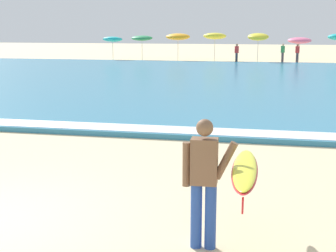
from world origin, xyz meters
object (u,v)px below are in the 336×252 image
Objects in this scene: beach_umbrella_2 at (178,37)px; beachgoer_near_row_mid at (297,53)px; beach_umbrella_0 at (113,39)px; beachgoer_near_row_left at (283,53)px; beachgoer_near_row_right at (237,53)px; beach_umbrella_5 at (300,40)px; beach_umbrella_1 at (142,38)px; beach_umbrella_4 at (258,37)px; surfer_with_board at (225,173)px; beach_umbrella_3 at (215,36)px.

beachgoer_near_row_mid is at bearing -6.40° from beach_umbrella_2.
beach_umbrella_0 is 1.35× the size of beachgoer_near_row_left.
beachgoer_near_row_right is at bearing -167.73° from beachgoer_near_row_mid.
beachgoer_near_row_right is at bearing -150.96° from beach_umbrella_5.
beach_umbrella_1 reaches higher than beach_umbrella_0.
beachgoer_near_row_right is (8.53, -2.24, -1.09)m from beach_umbrella_1.
beach_umbrella_4 is 1.19× the size of beach_umbrella_5.
beach_umbrella_1 is 8.88m from beachgoer_near_row_right.
beach_umbrella_0 is at bearing 172.67° from beachgoer_near_row_right.
beach_umbrella_0 is 0.86× the size of beach_umbrella_4.
beach_umbrella_2 is 0.96× the size of beach_umbrella_4.
beach_umbrella_1 is (2.46, 0.82, 0.09)m from beach_umbrella_0.
surfer_with_board is 35.31m from beachgoer_near_row_left.
beach_umbrella_2 reaches higher than surfer_with_board.
beach_umbrella_1 is at bearing 175.82° from beachgoer_near_row_left.
beach_umbrella_0 is at bearing -175.06° from beach_umbrella_5.
surfer_with_board reaches higher than beachgoer_near_row_mid.
beach_umbrella_4 reaches higher than beachgoer_near_row_left.
beach_umbrella_4 is at bearing -0.91° from beach_umbrella_0.
beach_umbrella_3 reaches higher than beachgoer_near_row_right.
beach_umbrella_2 reaches higher than beach_umbrella_0.
surfer_with_board is at bearing -94.30° from beachgoer_near_row_mid.
beach_umbrella_3 reaches higher than beach_umbrella_0.
beach_umbrella_1 reaches higher than beachgoer_near_row_right.
beach_umbrella_4 is 3.76m from beach_umbrella_5.
beach_umbrella_1 is at bearing 174.26° from beach_umbrella_4.
beachgoer_near_row_left is (-1.37, -1.45, -0.95)m from beach_umbrella_5.
beach_umbrella_4 reaches higher than beach_umbrella_1.
beach_umbrella_2 is at bearing 7.65° from beach_umbrella_0.
beach_umbrella_2 is (-7.47, 36.11, 1.04)m from surfer_with_board.
beach_umbrella_5 is 1.32× the size of beachgoer_near_row_right.
beach_umbrella_0 is 2.60m from beach_umbrella_1.
beach_umbrella_2 is 3.21m from beach_umbrella_3.
beach_umbrella_0 reaches higher than beachgoer_near_row_right.
beach_umbrella_0 is 1.35× the size of beachgoer_near_row_mid.
beachgoer_near_row_left is at bearing -4.18° from beach_umbrella_1.
beachgoer_near_row_mid and beachgoer_near_row_right have the same top height.
beach_umbrella_5 is 2.00m from beachgoer_near_row_mid.
beachgoer_near_row_mid is (6.93, -1.63, -1.29)m from beach_umbrella_3.
beachgoer_near_row_mid is at bearing -5.08° from beach_umbrella_1.
beachgoer_near_row_right is at bearing -143.65° from beach_umbrella_4.
beach_umbrella_5 is at bearing 85.57° from surfer_with_board.
beach_umbrella_1 is 13.45m from beachgoer_near_row_mid.
beach_umbrella_4 is (10.18, -1.02, 0.17)m from beach_umbrella_1.
beachgoer_near_row_mid is at bearing 12.27° from beachgoer_near_row_right.
beachgoer_near_row_mid is (13.35, -1.19, -1.09)m from beach_umbrella_1.
surfer_with_board is at bearing -94.43° from beach_umbrella_5.
beach_umbrella_3 is 7.23m from beachgoer_near_row_mid.
beach_umbrella_1 is 0.89× the size of beach_umbrella_3.
beach_umbrella_4 is (3.75, -1.47, -0.03)m from beach_umbrella_3.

